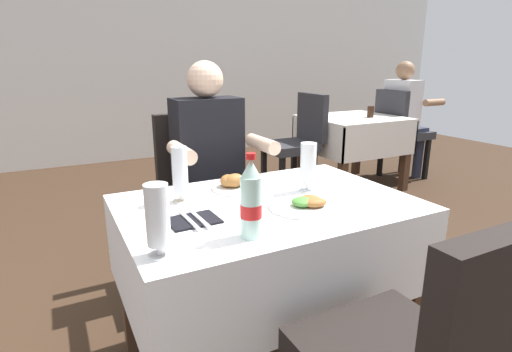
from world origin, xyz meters
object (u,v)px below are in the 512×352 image
at_px(beer_glass_right, 158,221).
at_px(background_patron, 405,114).
at_px(cola_bottle_primary, 251,201).
at_px(background_dining_table, 352,135).
at_px(background_table_tumbler, 371,112).
at_px(background_chair_left, 297,139).
at_px(plate_near_camera, 304,204).
at_px(main_dining_table, 267,243).
at_px(background_chair_right, 400,129).
at_px(plate_far_diner, 236,184).
at_px(beer_glass_middle, 180,175).
at_px(seated_diner_far, 212,166).
at_px(beer_glass_left, 308,167).
at_px(napkin_cutlery_set, 193,220).
at_px(chair_far_diner_seat, 201,189).

distance_m(beer_glass_right, background_patron, 3.80).
bearing_deg(cola_bottle_primary, background_dining_table, 43.55).
relative_size(background_patron, background_table_tumbler, 11.45).
bearing_deg(beer_glass_right, background_chair_left, 48.86).
bearing_deg(plate_near_camera, background_chair_left, 57.49).
xyz_separation_m(main_dining_table, background_chair_right, (2.64, 1.82, 0.01)).
height_order(plate_far_diner, beer_glass_middle, beer_glass_middle).
bearing_deg(background_chair_right, seated_diner_far, -156.24).
height_order(beer_glass_left, beer_glass_right, beer_glass_right).
bearing_deg(background_chair_right, background_dining_table, 180.00).
xyz_separation_m(plate_near_camera, background_chair_left, (1.24, 1.95, -0.19)).
bearing_deg(background_chair_right, plate_far_diner, -149.02).
bearing_deg(beer_glass_middle, cola_bottle_primary, -77.38).
distance_m(beer_glass_left, background_chair_left, 2.11).
relative_size(plate_far_diner, beer_glass_right, 1.09).
relative_size(background_chair_left, background_patron, 0.77).
bearing_deg(background_dining_table, seated_diner_far, -149.53).
relative_size(seated_diner_far, background_chair_left, 1.30).
xyz_separation_m(napkin_cutlery_set, background_chair_left, (1.65, 1.88, -0.17)).
distance_m(beer_glass_left, background_chair_right, 3.02).
distance_m(beer_glass_left, beer_glass_right, 0.77).
xyz_separation_m(seated_diner_far, background_chair_right, (2.62, 1.15, -0.16)).
xyz_separation_m(main_dining_table, beer_glass_left, (0.21, 0.04, 0.28)).
bearing_deg(background_table_tumbler, napkin_cutlery_set, -143.89).
distance_m(plate_far_diner, background_patron, 3.17).
bearing_deg(background_dining_table, plate_far_diner, -141.48).
relative_size(chair_far_diner_seat, seated_diner_far, 0.77).
relative_size(napkin_cutlery_set, background_dining_table, 0.21).
bearing_deg(chair_far_diner_seat, background_patron, 21.18).
xyz_separation_m(beer_glass_left, beer_glass_middle, (-0.51, 0.12, 0.00)).
bearing_deg(napkin_cutlery_set, background_dining_table, 39.13).
bearing_deg(background_chair_left, beer_glass_middle, -134.37).
xyz_separation_m(chair_far_diner_seat, beer_glass_left, (0.21, -0.73, 0.27)).
bearing_deg(background_dining_table, main_dining_table, -137.49).
height_order(beer_glass_middle, background_chair_left, background_chair_left).
relative_size(beer_glass_left, beer_glass_right, 0.98).
xyz_separation_m(napkin_cutlery_set, background_chair_right, (2.97, 1.88, -0.17)).
relative_size(beer_glass_right, cola_bottle_primary, 0.79).
height_order(beer_glass_left, cola_bottle_primary, cola_bottle_primary).
bearing_deg(chair_far_diner_seat, plate_far_diner, -94.02).
bearing_deg(cola_bottle_primary, beer_glass_middle, 102.62).
relative_size(beer_glass_left, background_chair_left, 0.21).
height_order(main_dining_table, beer_glass_right, beer_glass_right).
height_order(beer_glass_right, background_table_tumbler, beer_glass_right).
height_order(background_chair_left, background_patron, background_patron).
bearing_deg(beer_glass_middle, background_dining_table, 36.02).
xyz_separation_m(beer_glass_middle, beer_glass_right, (-0.19, -0.42, -0.00)).
distance_m(chair_far_diner_seat, background_patron, 2.89).
distance_m(beer_glass_left, napkin_cutlery_set, 0.56).
xyz_separation_m(main_dining_table, napkin_cutlery_set, (-0.32, -0.06, 0.18)).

